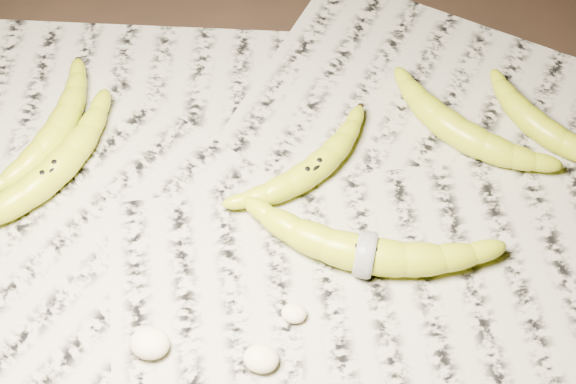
% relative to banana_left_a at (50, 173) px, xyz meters
% --- Properties ---
extents(ground, '(3.00, 3.00, 0.00)m').
position_rel_banana_left_a_xyz_m(ground, '(0.27, -0.01, -0.03)').
color(ground, black).
rests_on(ground, ground).
extents(newspaper_patch, '(0.90, 0.70, 0.01)m').
position_rel_banana_left_a_xyz_m(newspaper_patch, '(0.27, -0.00, -0.02)').
color(newspaper_patch, '#A3A08B').
rests_on(newspaper_patch, ground).
extents(banana_left_a, '(0.15, 0.21, 0.04)m').
position_rel_banana_left_a_xyz_m(banana_left_a, '(0.00, 0.00, 0.00)').
color(banana_left_a, '#C0C518').
rests_on(banana_left_a, newspaper_patch).
extents(banana_left_b, '(0.09, 0.18, 0.03)m').
position_rel_banana_left_a_xyz_m(banana_left_b, '(-0.01, 0.06, -0.00)').
color(banana_left_b, '#C0C518').
rests_on(banana_left_b, newspaper_patch).
extents(banana_center, '(0.15, 0.17, 0.03)m').
position_rel_banana_left_a_xyz_m(banana_center, '(0.28, 0.05, -0.00)').
color(banana_center, '#C0C518').
rests_on(banana_center, newspaper_patch).
extents(banana_taped, '(0.24, 0.08, 0.04)m').
position_rel_banana_left_a_xyz_m(banana_taped, '(0.35, -0.04, 0.00)').
color(banana_taped, '#C0C518').
rests_on(banana_taped, newspaper_patch).
extents(banana_upper_a, '(0.19, 0.15, 0.04)m').
position_rel_banana_left_a_xyz_m(banana_upper_a, '(0.44, 0.13, -0.00)').
color(banana_upper_a, '#C0C518').
rests_on(banana_upper_a, newspaper_patch).
extents(banana_upper_b, '(0.16, 0.14, 0.03)m').
position_rel_banana_left_a_xyz_m(banana_upper_b, '(0.54, 0.16, -0.00)').
color(banana_upper_b, '#C0C518').
rests_on(banana_upper_b, newspaper_patch).
extents(measuring_tape, '(0.01, 0.05, 0.05)m').
position_rel_banana_left_a_xyz_m(measuring_tape, '(0.35, -0.04, 0.00)').
color(measuring_tape, white).
rests_on(measuring_tape, newspaper_patch).
extents(flesh_chunk_a, '(0.04, 0.03, 0.02)m').
position_rel_banana_left_a_xyz_m(flesh_chunk_a, '(0.16, -0.17, -0.01)').
color(flesh_chunk_a, '#FFF8C5').
rests_on(flesh_chunk_a, newspaper_patch).
extents(flesh_chunk_b, '(0.04, 0.03, 0.02)m').
position_rel_banana_left_a_xyz_m(flesh_chunk_b, '(0.27, -0.17, -0.01)').
color(flesh_chunk_b, '#FFF8C5').
rests_on(flesh_chunk_b, newspaper_patch).
extents(flesh_chunk_c, '(0.03, 0.02, 0.02)m').
position_rel_banana_left_a_xyz_m(flesh_chunk_c, '(0.29, -0.11, -0.01)').
color(flesh_chunk_c, '#FFF8C5').
rests_on(flesh_chunk_c, newspaper_patch).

